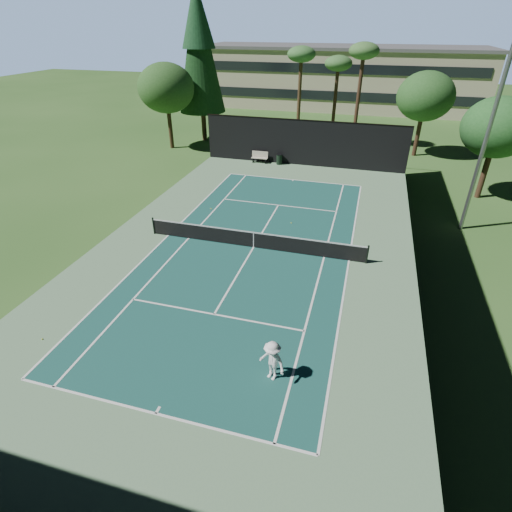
% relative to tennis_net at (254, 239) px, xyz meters
% --- Properties ---
extents(ground, '(160.00, 160.00, 0.00)m').
position_rel_tennis_net_xyz_m(ground, '(0.00, 0.00, -0.56)').
color(ground, '#305A22').
rests_on(ground, ground).
extents(apron_slab, '(18.00, 32.00, 0.01)m').
position_rel_tennis_net_xyz_m(apron_slab, '(0.00, 0.00, -0.55)').
color(apron_slab, '#618B62').
rests_on(apron_slab, ground).
extents(court_surface, '(10.97, 23.77, 0.01)m').
position_rel_tennis_net_xyz_m(court_surface, '(0.00, 0.00, -0.55)').
color(court_surface, '#184E47').
rests_on(court_surface, ground).
extents(court_lines, '(11.07, 23.87, 0.01)m').
position_rel_tennis_net_xyz_m(court_lines, '(0.00, 0.00, -0.54)').
color(court_lines, white).
rests_on(court_lines, ground).
extents(tennis_net, '(12.90, 0.10, 1.10)m').
position_rel_tennis_net_xyz_m(tennis_net, '(0.00, 0.00, 0.00)').
color(tennis_net, black).
rests_on(tennis_net, ground).
extents(fence, '(18.04, 32.05, 4.03)m').
position_rel_tennis_net_xyz_m(fence, '(0.00, 0.06, 1.45)').
color(fence, black).
rests_on(fence, ground).
extents(player, '(1.26, 1.03, 1.70)m').
position_rel_tennis_net_xyz_m(player, '(3.38, -9.27, 0.29)').
color(player, white).
rests_on(player, ground).
extents(tennis_ball_a, '(0.07, 0.07, 0.07)m').
position_rel_tennis_net_xyz_m(tennis_ball_a, '(-6.29, -9.89, -0.52)').
color(tennis_ball_a, yellow).
rests_on(tennis_ball_a, ground).
extents(tennis_ball_b, '(0.06, 0.06, 0.06)m').
position_rel_tennis_net_xyz_m(tennis_ball_b, '(-4.36, 4.42, -0.53)').
color(tennis_ball_b, '#B0CC2E').
rests_on(tennis_ball_b, ground).
extents(tennis_ball_c, '(0.08, 0.08, 0.08)m').
position_rel_tennis_net_xyz_m(tennis_ball_c, '(1.48, 3.75, -0.52)').
color(tennis_ball_c, '#BFE032').
rests_on(tennis_ball_c, ground).
extents(tennis_ball_d, '(0.06, 0.06, 0.06)m').
position_rel_tennis_net_xyz_m(tennis_ball_d, '(-4.44, 4.50, -0.53)').
color(tennis_ball_d, '#E8F237').
rests_on(tennis_ball_d, ground).
extents(park_bench, '(1.50, 0.45, 1.02)m').
position_rel_tennis_net_xyz_m(park_bench, '(-3.93, 15.67, -0.01)').
color(park_bench, '#BFB89E').
rests_on(park_bench, ground).
extents(trash_bin, '(0.56, 0.56, 0.95)m').
position_rel_tennis_net_xyz_m(trash_bin, '(-2.07, 15.64, -0.08)').
color(trash_bin, black).
rests_on(trash_bin, ground).
extents(pine_tree, '(4.80, 4.80, 15.00)m').
position_rel_tennis_net_xyz_m(pine_tree, '(-12.00, 22.00, 9.00)').
color(pine_tree, '#412E1C').
rests_on(pine_tree, ground).
extents(palm_a, '(2.80, 2.80, 9.32)m').
position_rel_tennis_net_xyz_m(palm_a, '(-2.00, 24.00, 7.63)').
color(palm_a, '#4B3620').
rests_on(palm_a, ground).
extents(palm_b, '(2.80, 2.80, 8.42)m').
position_rel_tennis_net_xyz_m(palm_b, '(1.50, 26.00, 6.80)').
color(palm_b, '#422C1C').
rests_on(palm_b, ground).
extents(palm_c, '(2.80, 2.80, 9.77)m').
position_rel_tennis_net_xyz_m(palm_c, '(4.00, 23.00, 8.05)').
color(palm_c, '#452B1D').
rests_on(palm_c, ground).
extents(decid_tree_a, '(5.12, 5.12, 7.62)m').
position_rel_tennis_net_xyz_m(decid_tree_a, '(10.00, 22.00, 4.86)').
color(decid_tree_a, '#41291C').
rests_on(decid_tree_a, ground).
extents(decid_tree_b, '(4.80, 4.80, 7.14)m').
position_rel_tennis_net_xyz_m(decid_tree_b, '(14.00, 12.00, 4.52)').
color(decid_tree_b, '#482F1E').
rests_on(decid_tree_b, ground).
extents(decid_tree_c, '(5.44, 5.44, 8.09)m').
position_rel_tennis_net_xyz_m(decid_tree_c, '(-14.00, 18.00, 5.21)').
color(decid_tree_c, '#442E1D').
rests_on(decid_tree_c, ground).
extents(campus_building, '(40.50, 12.50, 8.30)m').
position_rel_tennis_net_xyz_m(campus_building, '(0.00, 45.98, 3.65)').
color(campus_building, '#C1B695').
rests_on(campus_building, ground).
extents(light_pole, '(0.90, 0.25, 12.22)m').
position_rel_tennis_net_xyz_m(light_pole, '(12.00, 6.00, 5.90)').
color(light_pole, gray).
rests_on(light_pole, ground).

